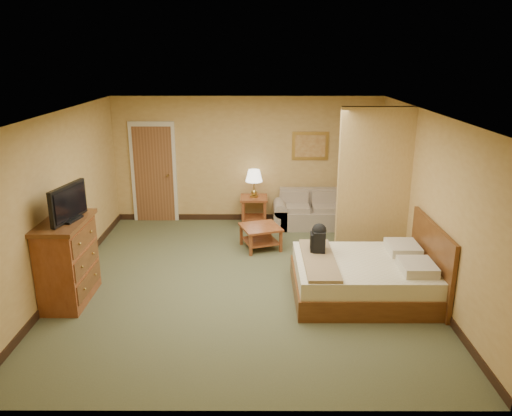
{
  "coord_description": "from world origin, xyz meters",
  "views": [
    {
      "loc": [
        0.2,
        -7.15,
        3.41
      ],
      "look_at": [
        0.18,
        0.6,
        1.0
      ],
      "focal_mm": 35.0,
      "sensor_mm": 36.0,
      "label": 1
    }
  ],
  "objects_px": {
    "loveseat": "(310,215)",
    "bed": "(368,276)",
    "coffee_table": "(261,233)",
    "dresser": "(68,261)"
  },
  "relations": [
    {
      "from": "loveseat",
      "to": "bed",
      "type": "bearing_deg",
      "value": -80.16
    },
    {
      "from": "coffee_table",
      "to": "bed",
      "type": "relative_size",
      "value": 0.42
    },
    {
      "from": "loveseat",
      "to": "dresser",
      "type": "bearing_deg",
      "value": -139.42
    },
    {
      "from": "bed",
      "to": "coffee_table",
      "type": "bearing_deg",
      "value": 129.98
    },
    {
      "from": "coffee_table",
      "to": "bed",
      "type": "bearing_deg",
      "value": -50.02
    },
    {
      "from": "loveseat",
      "to": "bed",
      "type": "xyz_separation_m",
      "value": [
        0.53,
        -3.07,
        0.06
      ]
    },
    {
      "from": "coffee_table",
      "to": "dresser",
      "type": "bearing_deg",
      "value": -143.77
    },
    {
      "from": "dresser",
      "to": "coffee_table",
      "type": "bearing_deg",
      "value": 36.23
    },
    {
      "from": "dresser",
      "to": "bed",
      "type": "height_order",
      "value": "dresser"
    },
    {
      "from": "loveseat",
      "to": "bed",
      "type": "distance_m",
      "value": 3.11
    }
  ]
}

